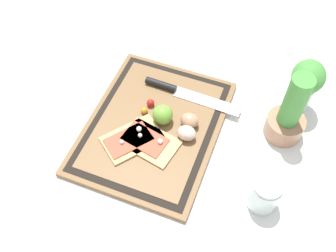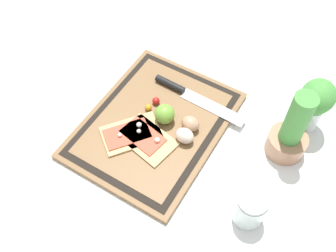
# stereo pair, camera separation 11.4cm
# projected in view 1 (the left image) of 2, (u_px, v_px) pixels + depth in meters

# --- Properties ---
(ground_plane) EXTENTS (6.00, 6.00, 0.00)m
(ground_plane) POSITION_uv_depth(u_px,v_px,m) (153.00, 128.00, 1.18)
(ground_plane) COLOR white
(cutting_board) EXTENTS (0.49, 0.38, 0.02)m
(cutting_board) POSITION_uv_depth(u_px,v_px,m) (153.00, 126.00, 1.17)
(cutting_board) COLOR brown
(cutting_board) RESTS_ON ground_plane
(pizza_slice_near) EXTENTS (0.20, 0.19, 0.02)m
(pizza_slice_near) POSITION_uv_depth(u_px,v_px,m) (132.00, 139.00, 1.13)
(pizza_slice_near) COLOR tan
(pizza_slice_near) RESTS_ON cutting_board
(pizza_slice_far) EXTENTS (0.13, 0.18, 0.02)m
(pizza_slice_far) POSITION_uv_depth(u_px,v_px,m) (149.00, 142.00, 1.12)
(pizza_slice_far) COLOR tan
(pizza_slice_far) RESTS_ON cutting_board
(knife) EXTENTS (0.05, 0.31, 0.02)m
(knife) POSITION_uv_depth(u_px,v_px,m) (176.00, 90.00, 1.23)
(knife) COLOR silver
(knife) RESTS_ON cutting_board
(egg_brown) EXTENTS (0.04, 0.05, 0.04)m
(egg_brown) POSITION_uv_depth(u_px,v_px,m) (190.00, 120.00, 1.14)
(egg_brown) COLOR tan
(egg_brown) RESTS_ON cutting_board
(egg_pink) EXTENTS (0.04, 0.05, 0.04)m
(egg_pink) POSITION_uv_depth(u_px,v_px,m) (187.00, 133.00, 1.12)
(egg_pink) COLOR beige
(egg_pink) RESTS_ON cutting_board
(lime) EXTENTS (0.06, 0.06, 0.06)m
(lime) POSITION_uv_depth(u_px,v_px,m) (163.00, 115.00, 1.15)
(lime) COLOR #70A838
(lime) RESTS_ON cutting_board
(cherry_tomato_red) EXTENTS (0.02, 0.02, 0.02)m
(cherry_tomato_red) POSITION_uv_depth(u_px,v_px,m) (151.00, 103.00, 1.19)
(cherry_tomato_red) COLOR red
(cherry_tomato_red) RESTS_ON cutting_board
(cherry_tomato_yellow) EXTENTS (0.02, 0.02, 0.02)m
(cherry_tomato_yellow) POSITION_uv_depth(u_px,v_px,m) (144.00, 111.00, 1.18)
(cherry_tomato_yellow) COLOR orange
(cherry_tomato_yellow) RESTS_ON cutting_board
(herb_pot) EXTENTS (0.11, 0.11, 0.24)m
(herb_pot) POSITION_uv_depth(u_px,v_px,m) (289.00, 116.00, 1.10)
(herb_pot) COLOR #AD7A5B
(herb_pot) RESTS_ON ground_plane
(sauce_jar) EXTENTS (0.08, 0.08, 0.10)m
(sauce_jar) POSITION_uv_depth(u_px,v_px,m) (264.00, 194.00, 1.01)
(sauce_jar) COLOR silver
(sauce_jar) RESTS_ON ground_plane
(herb_glass) EXTENTS (0.11, 0.10, 0.18)m
(herb_glass) POSITION_uv_depth(u_px,v_px,m) (306.00, 83.00, 1.14)
(herb_glass) COLOR silver
(herb_glass) RESTS_ON ground_plane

